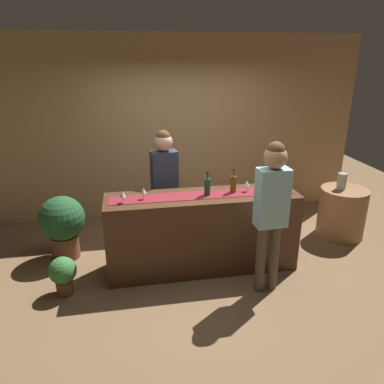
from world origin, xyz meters
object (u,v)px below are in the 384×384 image
(wine_glass_mid_counter, at_px, (123,195))
(bartender, at_px, (164,178))
(wine_bottle_amber, at_px, (233,184))
(wine_glass_far_end, at_px, (143,191))
(potted_plant_tall, at_px, (63,223))
(round_side_table, at_px, (342,212))
(wine_bottle_green, at_px, (207,186))
(customer_sipping, at_px, (272,202))
(wine_glass_near_customer, at_px, (247,184))
(vase_on_side_table, at_px, (342,181))
(wine_bottle_clear, at_px, (269,182))
(potted_plant_small, at_px, (63,273))

(wine_glass_mid_counter, bearing_deg, bartender, 50.77)
(wine_bottle_amber, relative_size, wine_glass_far_end, 2.10)
(wine_bottle_amber, bearing_deg, potted_plant_tall, 165.81)
(round_side_table, bearing_deg, wine_bottle_green, -166.58)
(bartender, xyz_separation_m, customer_sipping, (1.03, -1.18, 0.06))
(wine_bottle_green, height_order, wine_glass_near_customer, wine_bottle_green)
(wine_bottle_green, xyz_separation_m, bartender, (-0.45, 0.59, -0.06))
(wine_glass_mid_counter, bearing_deg, customer_sipping, -18.15)
(wine_bottle_green, height_order, customer_sipping, customer_sipping)
(bartender, bearing_deg, vase_on_side_table, 170.01)
(wine_bottle_clear, height_order, bartender, bartender)
(customer_sipping, distance_m, round_side_table, 2.08)
(bartender, bearing_deg, wine_bottle_green, 118.54)
(wine_bottle_clear, relative_size, wine_glass_near_customer, 2.10)
(wine_bottle_clear, xyz_separation_m, wine_glass_far_end, (-1.55, -0.04, -0.01))
(round_side_table, distance_m, potted_plant_small, 3.97)
(potted_plant_tall, bearing_deg, wine_bottle_amber, -14.19)
(potted_plant_tall, xyz_separation_m, potted_plant_small, (0.10, -0.85, -0.24))
(wine_bottle_clear, xyz_separation_m, potted_plant_small, (-2.50, -0.30, -0.84))
(wine_glass_near_customer, bearing_deg, potted_plant_tall, 166.68)
(wine_glass_near_customer, bearing_deg, wine_glass_mid_counter, -175.76)
(vase_on_side_table, bearing_deg, wine_bottle_amber, -164.44)
(potted_plant_small, bearing_deg, wine_glass_far_end, 15.54)
(wine_bottle_green, distance_m, wine_glass_mid_counter, 1.00)
(round_side_table, bearing_deg, vase_on_side_table, 166.77)
(bartender, bearing_deg, wine_bottle_clear, 147.18)
(wine_bottle_amber, bearing_deg, wine_glass_mid_counter, -175.00)
(potted_plant_tall, bearing_deg, wine_glass_mid_counter, -38.95)
(wine_bottle_green, distance_m, potted_plant_small, 1.93)
(wine_bottle_amber, xyz_separation_m, customer_sipping, (0.24, -0.63, -0.01))
(wine_glass_far_end, distance_m, potted_plant_small, 1.29)
(round_side_table, bearing_deg, customer_sipping, -145.25)
(wine_bottle_clear, relative_size, bartender, 0.18)
(wine_glass_far_end, bearing_deg, round_side_table, 10.03)
(wine_glass_near_customer, bearing_deg, bartender, 149.65)
(wine_bottle_green, height_order, potted_plant_small, wine_bottle_green)
(wine_glass_near_customer, xyz_separation_m, wine_glass_far_end, (-1.26, -0.04, 0.00))
(wine_glass_near_customer, distance_m, wine_glass_far_end, 1.26)
(wine_bottle_green, bearing_deg, bartender, 127.24)
(wine_bottle_amber, relative_size, potted_plant_tall, 0.35)
(wine_bottle_green, relative_size, vase_on_side_table, 1.26)
(wine_glass_mid_counter, bearing_deg, wine_bottle_amber, 5.00)
(wine_glass_far_end, bearing_deg, bartender, 62.53)
(wine_bottle_green, xyz_separation_m, wine_bottle_clear, (0.79, 0.04, 0.00))
(wine_bottle_amber, height_order, wine_glass_far_end, wine_bottle_amber)
(wine_bottle_amber, distance_m, customer_sipping, 0.68)
(wine_bottle_clear, relative_size, round_side_table, 0.41)
(bartender, relative_size, round_side_table, 2.27)
(wine_bottle_amber, height_order, potted_plant_small, wine_bottle_amber)
(vase_on_side_table, height_order, potted_plant_small, vase_on_side_table)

